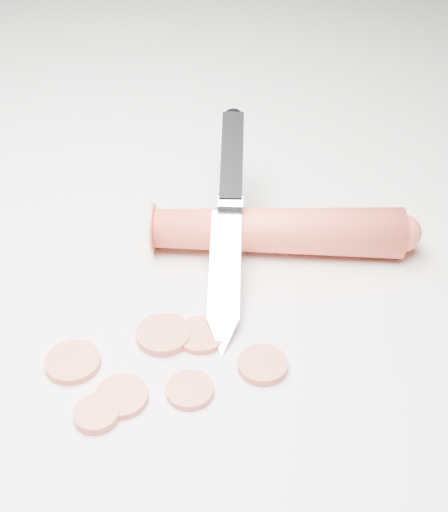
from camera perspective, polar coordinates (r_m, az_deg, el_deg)
The scene contains 10 objects.
ground at distance 0.56m, azimuth -1.18°, elevation -4.84°, with size 2.40×2.40×0.00m, color silver.
carrot at distance 0.61m, azimuth 4.28°, elevation 2.04°, with size 0.04×0.04×0.21m, color #E3432D.
carrot_slice_0 at distance 0.53m, azimuth -12.00°, elevation -8.31°, with size 0.04×0.04×0.01m, color #CA5E40.
carrot_slice_1 at distance 0.50m, azimuth -10.16°, elevation -12.34°, with size 0.03×0.03×0.01m, color #CA5E40.
carrot_slice_2 at distance 0.54m, azimuth -4.86°, elevation -6.28°, with size 0.04×0.04×0.01m, color #CA5E40.
carrot_slice_3 at distance 0.50m, azimuth -8.21°, elevation -11.07°, with size 0.04×0.04×0.01m, color #CA5E40.
carrot_slice_4 at distance 0.52m, azimuth 3.10°, elevation -8.69°, with size 0.04×0.04×0.01m, color #CA5E40.
carrot_slice_5 at distance 0.54m, azimuth -1.86°, elevation -6.35°, with size 0.04×0.04×0.01m, color #CA5E40.
carrot_slice_6 at distance 0.50m, azimuth -2.76°, elevation -10.67°, with size 0.03×0.03×0.01m, color #CA5E40.
kitchen_knife at distance 0.58m, azimuth 0.49°, elevation 3.18°, with size 0.15×0.21×0.09m, color silver, non-canonical shape.
Camera 1 is at (0.24, -0.32, 0.39)m, focal length 50.00 mm.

